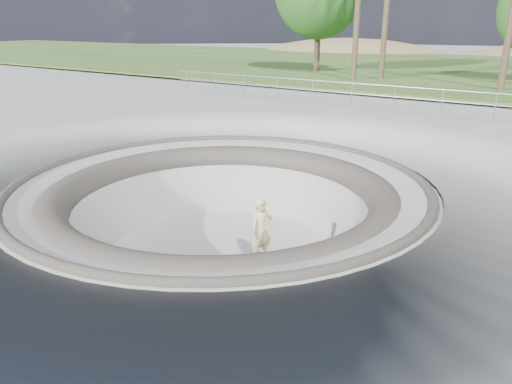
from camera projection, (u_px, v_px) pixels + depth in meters
The scene contains 6 objects.
ground at pixel (221, 183), 12.31m from camera, with size 180.00×180.00×0.00m, color #A6A5A0.
skate_bowl at pixel (222, 250), 12.90m from camera, with size 14.00×14.00×4.10m.
grass_strip at pixel (494, 70), 38.67m from camera, with size 180.00×36.00×0.12m.
safety_railing at pixel (395, 98), 21.42m from camera, with size 25.00×0.06×1.03m.
skateboard at pixel (261, 261), 12.30m from camera, with size 0.86×0.55×0.09m.
skater at pixel (262, 231), 12.03m from camera, with size 0.59×0.39×1.61m, color beige.
Camera 1 is at (7.40, -9.13, 3.77)m, focal length 35.00 mm.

